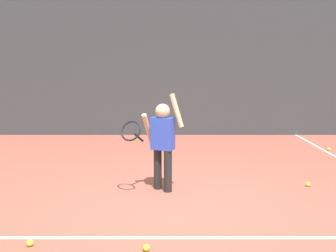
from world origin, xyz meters
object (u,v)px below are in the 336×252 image
tennis_player (160,139)px  tennis_ball_6 (28,243)px  tennis_ball_4 (145,248)px  tennis_ball_0 (327,149)px  tennis_ball_5 (307,184)px

tennis_player → tennis_ball_6: tennis_player is taller
tennis_ball_4 → tennis_ball_0: bearing=50.2°
tennis_player → tennis_ball_5: tennis_player is taller
tennis_ball_0 → tennis_ball_6: size_ratio=1.00×
tennis_player → tennis_ball_6: bearing=-104.3°
tennis_ball_4 → tennis_ball_5: size_ratio=1.00×
tennis_ball_0 → tennis_ball_4: bearing=-129.8°
tennis_ball_4 → tennis_ball_6: 1.13m
tennis_ball_4 → tennis_ball_5: 2.90m
tennis_ball_0 → tennis_ball_5: bearing=-118.9°
tennis_player → tennis_ball_6: (-1.24, -1.63, -0.69)m
tennis_ball_5 → tennis_ball_6: bearing=-151.8°
tennis_ball_4 → tennis_ball_6: size_ratio=1.00×
tennis_ball_6 → tennis_ball_4: bearing=-4.7°
tennis_ball_4 → tennis_player: bearing=86.2°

